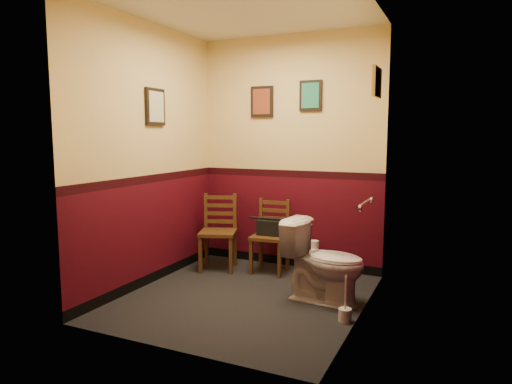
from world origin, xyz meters
TOP-DOWN VIEW (x-y plane):
  - floor at (0.00, 0.00)m, footprint 2.20×2.40m
  - ceiling at (0.00, 0.00)m, footprint 2.20×2.40m
  - wall_back at (0.00, 1.20)m, footprint 2.20×0.00m
  - wall_front at (0.00, -1.20)m, footprint 2.20×0.00m
  - wall_left at (-1.10, 0.00)m, footprint 0.00×2.40m
  - wall_right at (1.10, 0.00)m, footprint 0.00×2.40m
  - grab_bar at (1.07, 0.25)m, footprint 0.05×0.56m
  - framed_print_back_a at (-0.35, 1.18)m, footprint 0.28×0.04m
  - framed_print_back_b at (0.25, 1.18)m, footprint 0.26×0.04m
  - framed_print_left at (-1.08, 0.10)m, footprint 0.04×0.30m
  - framed_print_right at (1.08, 0.60)m, footprint 0.04×0.34m
  - toilet at (0.72, 0.22)m, footprint 0.81×0.50m
  - toilet_brush at (1.02, -0.16)m, footprint 0.11×0.11m
  - chair_left at (-0.71, 0.75)m, footprint 0.52×0.52m
  - chair_right at (-0.11, 0.89)m, footprint 0.42×0.42m
  - handbag at (-0.10, 0.85)m, footprint 0.28×0.15m
  - tp_stack at (0.36, 1.05)m, footprint 0.21×0.13m

SIDE VIEW (x-z plane):
  - floor at x=0.00m, z-range 0.00..0.00m
  - toilet_brush at x=1.02m, z-range -0.13..0.26m
  - tp_stack at x=0.36m, z-range -0.03..0.34m
  - toilet at x=0.72m, z-range 0.00..0.76m
  - chair_right at x=-0.11m, z-range 0.00..0.83m
  - chair_left at x=-0.71m, z-range 0.00..0.87m
  - handbag at x=-0.10m, z-range 0.42..0.62m
  - grab_bar at x=1.07m, z-range 0.92..0.98m
  - wall_back at x=0.00m, z-range 0.00..2.70m
  - wall_front at x=0.00m, z-range 0.00..2.70m
  - wall_left at x=-1.10m, z-range 0.00..2.70m
  - wall_right at x=1.10m, z-range 0.00..2.70m
  - framed_print_left at x=-1.08m, z-range 1.66..2.04m
  - framed_print_back_a at x=-0.35m, z-range 1.77..2.13m
  - framed_print_back_b at x=0.25m, z-range 1.83..2.17m
  - framed_print_right at x=1.08m, z-range 1.91..2.19m
  - ceiling at x=0.00m, z-range 2.70..2.70m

